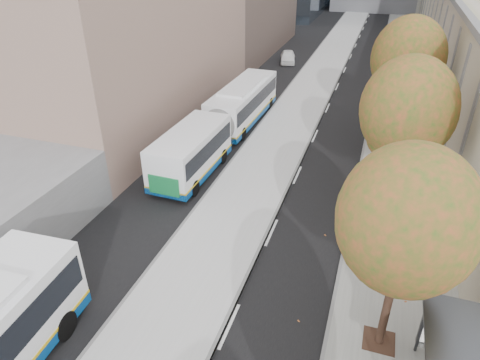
% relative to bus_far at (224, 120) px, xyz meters
% --- Properties ---
extents(bus_platform, '(4.25, 150.00, 0.15)m').
position_rel_bus_far_xyz_m(bus_platform, '(3.60, 7.86, -1.46)').
color(bus_platform, '#B7B7B7').
rests_on(bus_platform, ground).
extents(sidewalk, '(4.75, 150.00, 0.08)m').
position_rel_bus_far_xyz_m(sidewalk, '(11.60, 7.86, -1.50)').
color(sidewalk, gray).
rests_on(sidewalk, ground).
extents(tree_c, '(4.20, 4.20, 7.28)m').
position_rel_bus_far_xyz_m(tree_c, '(11.07, -14.14, 3.72)').
color(tree_c, black).
rests_on(tree_c, sidewalk).
extents(tree_d, '(4.40, 4.40, 7.60)m').
position_rel_bus_far_xyz_m(tree_d, '(11.07, -5.14, 3.93)').
color(tree_d, black).
rests_on(tree_d, sidewalk).
extents(tree_e, '(4.60, 4.60, 7.92)m').
position_rel_bus_far_xyz_m(tree_e, '(11.07, 3.86, 4.15)').
color(tree_e, black).
rests_on(tree_e, sidewalk).
extents(bus_far, '(2.94, 16.92, 2.81)m').
position_rel_bus_far_xyz_m(bus_far, '(0.00, 0.00, 0.00)').
color(bus_far, white).
rests_on(bus_far, ground).
extents(distant_car, '(2.37, 4.12, 1.32)m').
position_rel_bus_far_xyz_m(distant_car, '(-0.60, 21.82, -0.88)').
color(distant_car, white).
rests_on(distant_car, ground).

